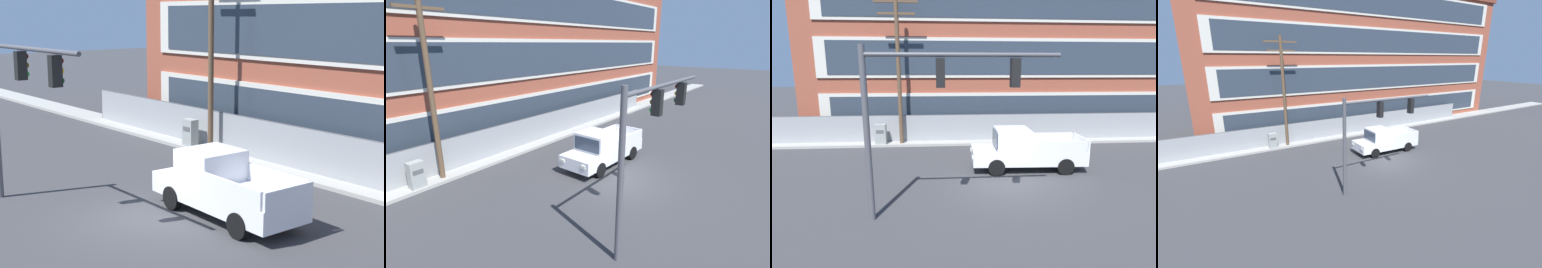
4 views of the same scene
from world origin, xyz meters
The scene contains 8 objects.
ground_plane centered at (0.00, 0.00, 0.00)m, with size 160.00×160.00×0.00m, color #38383A.
sidewalk_building_side centered at (0.00, 8.01, 0.08)m, with size 80.00×1.87×0.16m, color #9E9B93.
brick_mill_building centered at (6.12, 14.35, 7.61)m, with size 37.47×11.41×15.20m.
chain_link_fence centered at (0.81, 8.07, 0.99)m, with size 33.51×0.06×1.95m.
traffic_signal_mast centered at (-3.11, -2.63, 4.10)m, with size 6.24×0.43×5.70m.
pickup_truck_white centered at (1.53, 2.16, 0.97)m, with size 5.67×2.26×2.09m.
utility_pole_near_corner centered at (-5.27, 7.54, 5.27)m, with size 2.70×0.26×9.50m.
electrical_cabinet centered at (-6.59, 7.40, 0.74)m, with size 0.70×0.48×1.47m.
Camera 2 is at (-12.27, -6.59, 6.80)m, focal length 28.00 mm.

